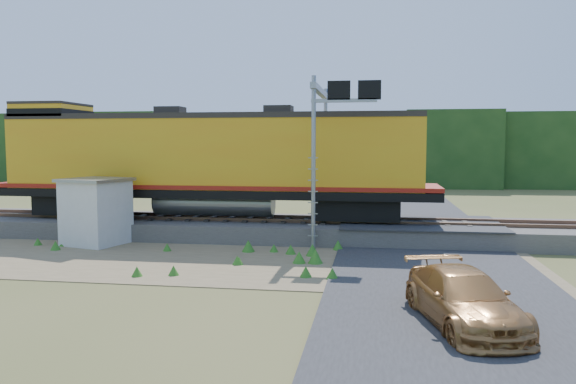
% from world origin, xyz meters
% --- Properties ---
extents(ground, '(140.00, 140.00, 0.00)m').
position_xyz_m(ground, '(0.00, 0.00, 0.00)').
color(ground, '#475123').
rests_on(ground, ground).
extents(ballast, '(70.00, 5.00, 0.80)m').
position_xyz_m(ballast, '(0.00, 6.00, 0.40)').
color(ballast, slate).
rests_on(ballast, ground).
extents(rails, '(70.00, 1.54, 0.16)m').
position_xyz_m(rails, '(0.00, 6.00, 0.88)').
color(rails, brown).
rests_on(rails, ballast).
extents(dirt_shoulder, '(26.00, 8.00, 0.03)m').
position_xyz_m(dirt_shoulder, '(-2.00, 0.50, 0.01)').
color(dirt_shoulder, '#8C7754').
rests_on(dirt_shoulder, ground).
extents(road, '(7.00, 66.00, 0.86)m').
position_xyz_m(road, '(7.00, 0.74, 0.09)').
color(road, '#38383A').
rests_on(road, ground).
extents(tree_line_north, '(130.00, 3.00, 6.50)m').
position_xyz_m(tree_line_north, '(0.00, 38.00, 3.07)').
color(tree_line_north, '#1B3D16').
rests_on(tree_line_north, ground).
extents(weed_clumps, '(15.00, 6.20, 0.56)m').
position_xyz_m(weed_clumps, '(-3.50, 0.10, 0.00)').
color(weed_clumps, '#337421').
rests_on(weed_clumps, ground).
extents(locomotive, '(20.91, 3.19, 5.40)m').
position_xyz_m(locomotive, '(-2.91, 6.00, 3.62)').
color(locomotive, black).
rests_on(locomotive, rails).
extents(shed, '(3.00, 3.00, 2.89)m').
position_xyz_m(shed, '(-6.98, 2.90, 1.46)').
color(shed, silver).
rests_on(shed, ground).
extents(signal_gantry, '(2.83, 6.20, 7.13)m').
position_xyz_m(signal_gantry, '(2.82, 5.33, 5.35)').
color(signal_gantry, gray).
rests_on(signal_gantry, ground).
extents(car, '(2.92, 4.90, 1.33)m').
position_xyz_m(car, '(7.09, -5.95, 0.67)').
color(car, '#B17A41').
rests_on(car, ground).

